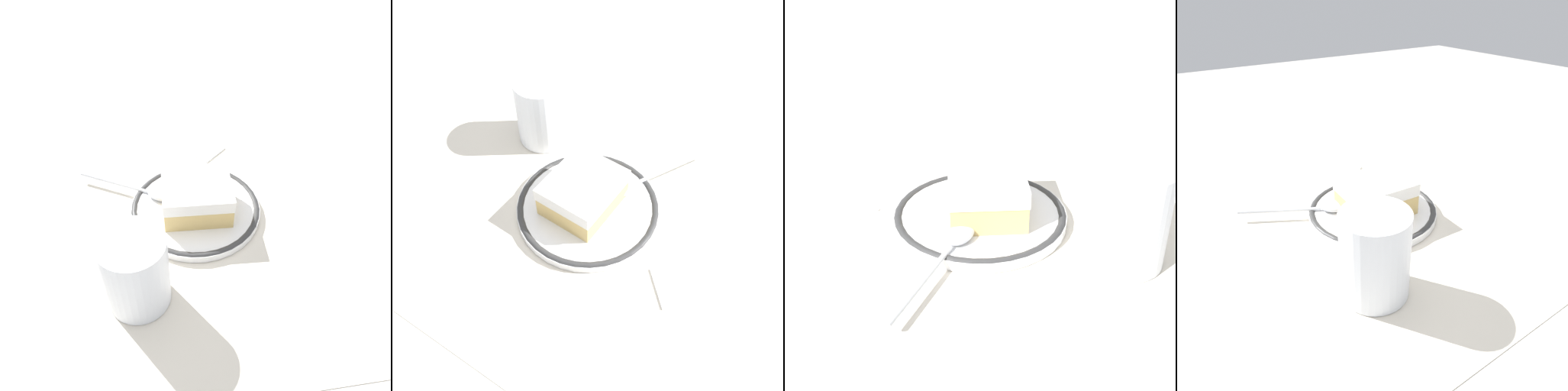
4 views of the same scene
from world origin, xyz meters
The scene contains 7 objects.
ground_plane centered at (0.00, 0.00, 0.00)m, with size 2.40×2.40×0.00m, color #B7B2A8.
placemat centered at (0.00, 0.00, 0.00)m, with size 0.46×0.39×0.00m, color beige.
plate centered at (-0.02, -0.03, 0.01)m, with size 0.18×0.18×0.01m.
cake_slice centered at (-0.01, -0.03, 0.03)m, with size 0.08×0.09×0.05m.
spoon centered at (-0.05, -0.09, 0.02)m, with size 0.09×0.14×0.01m.
cup centered at (0.10, -0.11, 0.04)m, with size 0.07×0.07×0.10m.
sugar_packet centered at (-0.15, 0.01, 0.00)m, with size 0.05×0.03×0.01m, color white.
Camera 3 is at (-0.08, -0.52, 0.31)m, focal length 52.03 mm.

